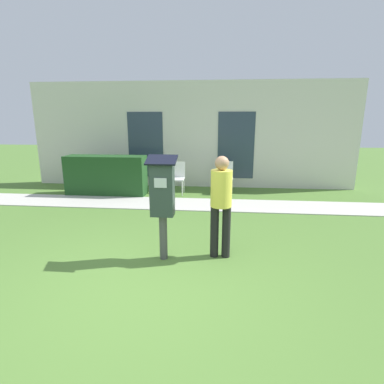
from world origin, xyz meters
TOP-DOWN VIEW (x-y plane):
  - ground_plane at (0.00, 0.00)m, footprint 40.00×40.00m
  - sidewalk at (0.00, 3.85)m, footprint 12.00×1.10m
  - building_facade at (0.00, 6.03)m, footprint 10.00×0.26m
  - parking_meter at (0.11, 0.85)m, footprint 0.44×0.31m
  - person_standing at (0.98, 1.01)m, footprint 0.32×0.32m
  - outdoor_chair_left at (-0.29, 4.98)m, footprint 0.44×0.44m
  - outdoor_chair_middle at (1.09, 5.25)m, footprint 0.44×0.44m
  - hedge_row at (-2.25, 4.66)m, footprint 2.23×0.60m

SIDE VIEW (x-z plane):
  - ground_plane at x=0.00m, z-range 0.00..0.00m
  - sidewalk at x=0.00m, z-range 0.00..0.02m
  - outdoor_chair_left at x=-0.29m, z-range 0.08..0.98m
  - outdoor_chair_middle at x=1.09m, z-range 0.08..0.98m
  - hedge_row at x=-2.25m, z-range 0.00..1.10m
  - person_standing at x=0.98m, z-range 0.14..1.72m
  - parking_meter at x=0.11m, z-range 0.22..1.81m
  - building_facade at x=0.00m, z-range 0.00..3.20m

